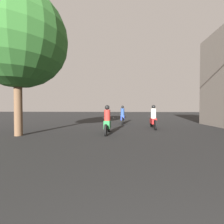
# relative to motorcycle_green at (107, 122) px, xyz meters

# --- Properties ---
(motorcycle_green) EXTENTS (0.60, 1.87, 1.50)m
(motorcycle_green) POSITION_rel_motorcycle_green_xyz_m (0.00, 0.00, 0.00)
(motorcycle_green) COLOR black
(motorcycle_green) RESTS_ON ground_plane
(motorcycle_red) EXTENTS (0.60, 2.13, 1.55)m
(motorcycle_red) POSITION_rel_motorcycle_green_xyz_m (2.76, 2.35, 0.01)
(motorcycle_red) COLOR black
(motorcycle_red) RESTS_ON ground_plane
(motorcycle_blue) EXTENTS (0.60, 2.11, 1.57)m
(motorcycle_blue) POSITION_rel_motorcycle_green_xyz_m (0.67, 5.29, 0.02)
(motorcycle_blue) COLOR black
(motorcycle_blue) RESTS_ON ground_plane
(street_tree) EXTENTS (4.69, 4.69, 7.01)m
(street_tree) POSITION_rel_motorcycle_green_xyz_m (-4.22, -0.92, 4.04)
(street_tree) COLOR brown
(street_tree) RESTS_ON ground_plane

